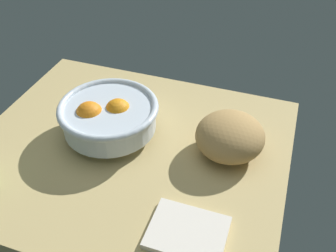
# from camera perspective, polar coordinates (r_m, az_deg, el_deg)

# --- Properties ---
(ground_plane) EXTENTS (0.72, 0.61, 0.03)m
(ground_plane) POSITION_cam_1_polar(r_m,az_deg,el_deg) (0.89, -5.89, -4.02)
(ground_plane) COLOR tan
(fruit_bowl) EXTENTS (0.23, 0.23, 0.10)m
(fruit_bowl) POSITION_cam_1_polar(r_m,az_deg,el_deg) (0.89, -8.91, 1.56)
(fruit_bowl) COLOR silver
(fruit_bowl) RESTS_ON ground
(bread_loaf) EXTENTS (0.21, 0.21, 0.09)m
(bread_loaf) POSITION_cam_1_polar(r_m,az_deg,el_deg) (0.85, 9.25, -1.51)
(bread_loaf) COLOR #AD874E
(bread_loaf) RESTS_ON ground
(napkin_folded) EXTENTS (0.14, 0.11, 0.01)m
(napkin_folded) POSITION_cam_1_polar(r_m,az_deg,el_deg) (0.72, 2.93, -15.60)
(napkin_folded) COLOR silver
(napkin_folded) RESTS_ON ground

